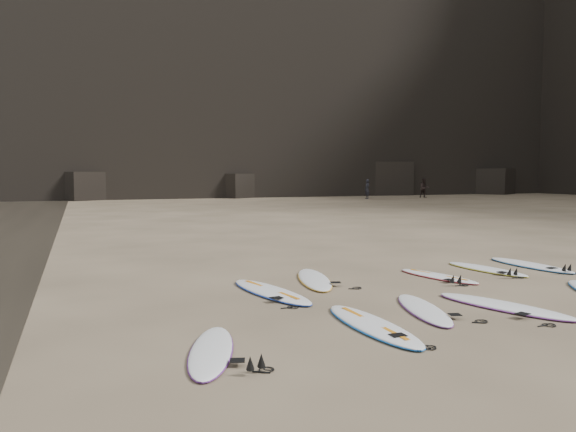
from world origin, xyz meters
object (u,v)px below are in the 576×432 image
surfboard_2 (423,309)px  person_a (367,189)px  surfboard_1 (372,324)px  surfboard_5 (271,291)px  surfboard_8 (486,269)px  person_b (424,188)px  surfboard_0 (211,350)px  surfboard_6 (314,279)px  surfboard_7 (438,276)px  surfboard_3 (504,305)px  surfboard_9 (530,265)px

surfboard_2 → person_a: bearing=78.3°
surfboard_1 → surfboard_5: (-0.69, 2.87, 0.00)m
surfboard_8 → person_b: bearing=49.2°
surfboard_0 → surfboard_6: 5.25m
surfboard_0 → surfboard_7: 7.01m
surfboard_0 → person_a: size_ratio=1.26×
person_a → surfboard_8: bearing=-21.7°
surfboard_0 → surfboard_1: surfboard_1 is taller
surfboard_3 → person_b: 45.61m
surfboard_8 → surfboard_9: 1.46m
person_b → surfboard_7: bearing=-108.1°
surfboard_6 → surfboard_7: surfboard_6 is taller
surfboard_0 → surfboard_3: surfboard_3 is taller
surfboard_9 → person_b: 40.81m
surfboard_1 → surfboard_3: bearing=5.5°
surfboard_5 → surfboard_8: bearing=-4.8°
surfboard_7 → surfboard_3: bearing=-116.5°
surfboard_9 → person_b: person_b is taller
surfboard_1 → surfboard_3: size_ratio=1.02×
surfboard_1 → person_b: bearing=54.6°
surfboard_1 → person_a: person_a is taller
surfboard_3 → person_a: person_a is taller
surfboard_3 → surfboard_7: (0.65, 2.86, -0.01)m
surfboard_0 → surfboard_2: (3.95, 0.95, 0.00)m
surfboard_0 → surfboard_3: 5.45m
person_b → surfboard_0: bearing=-111.7°
surfboard_1 → surfboard_7: (3.45, 3.15, -0.01)m
surfboard_2 → surfboard_8: surfboard_8 is taller
surfboard_1 → surfboard_7: size_ratio=1.21×
surfboard_3 → surfboard_7: 2.93m
surfboard_0 → surfboard_8: surfboard_8 is taller
surfboard_1 → surfboard_8: surfboard_1 is taller
surfboard_3 → surfboard_6: size_ratio=1.00×
surfboard_6 → person_a: (20.15, 34.70, 0.86)m
surfboard_8 → surfboard_6: bearing=168.1°
surfboard_2 → surfboard_0: bearing=-151.1°
surfboard_7 → surfboard_9: 3.16m
surfboard_3 → surfboard_7: surfboard_3 is taller
surfboard_8 → surfboard_2: bearing=-151.0°
surfboard_6 → surfboard_0: bearing=-113.6°
person_b → surfboard_9: bearing=-104.8°
surfboard_2 → surfboard_3: (1.46, -0.31, 0.01)m
surfboard_1 → surfboard_9: bearing=28.4°
surfboard_5 → surfboard_9: (7.27, 0.73, -0.00)m
person_b → surfboard_1: bearing=-109.4°
surfboard_9 → surfboard_5: bearing=-177.0°
surfboard_9 → surfboard_7: bearing=-174.4°
surfboard_8 → person_b: (22.10, 35.28, 0.90)m
surfboard_3 → surfboard_9: bearing=23.1°
surfboard_6 → person_a: size_ratio=1.45×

